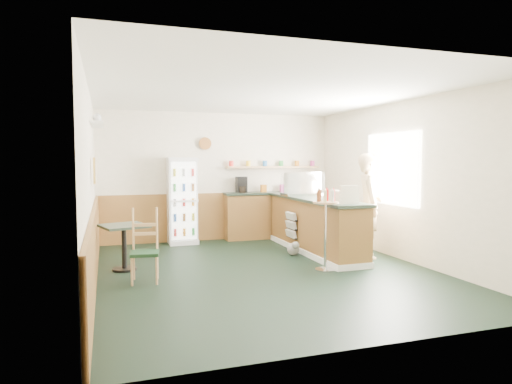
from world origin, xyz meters
name	(u,v)px	position (x,y,z in m)	size (l,w,h in m)	color
ground	(265,271)	(0.00, 0.00, 0.00)	(6.00, 6.00, 0.00)	black
room_envelope	(237,171)	(-0.23, 0.73, 1.52)	(5.04, 6.02, 2.72)	#F0E2CD
service_counter	(315,227)	(1.35, 1.07, 0.46)	(0.68, 3.01, 1.01)	olive
back_counter	(274,213)	(1.19, 2.80, 0.55)	(2.24, 0.42, 1.69)	olive
drinks_fridge	(182,201)	(-0.83, 2.74, 0.88)	(0.58, 0.52, 1.76)	white
display_case	(303,184)	(1.35, 1.63, 1.23)	(0.79, 0.41, 0.45)	silver
cash_register	(344,197)	(1.35, 0.00, 1.11)	(0.35, 0.37, 0.20)	beige
shopkeeper	(369,206)	(2.05, 0.37, 0.91)	(0.60, 0.44, 1.81)	tan
condiment_stand	(326,219)	(0.90, -0.26, 0.80)	(0.40, 0.40, 1.25)	silver
newspaper_rack	(291,225)	(0.99, 1.34, 0.48)	(0.09, 0.41, 0.49)	black
cafe_table	(124,238)	(-2.05, 0.72, 0.50)	(0.81, 0.81, 0.71)	black
cafe_chair	(144,243)	(-1.80, -0.01, 0.54)	(0.43, 0.43, 1.03)	#15301A
dog_doorstop	(294,249)	(0.86, 0.91, 0.13)	(0.22, 0.29, 0.27)	gray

